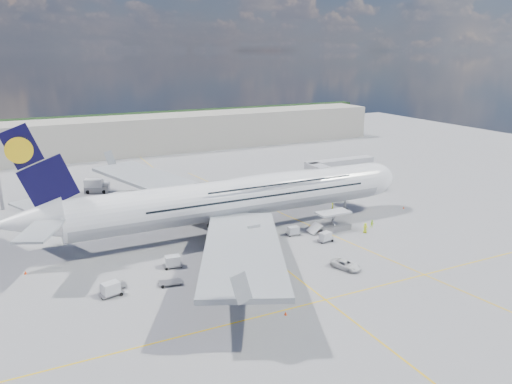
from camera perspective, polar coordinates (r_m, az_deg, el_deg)
name	(u,v)px	position (r m, az deg, el deg)	size (l,w,h in m)	color
ground	(261,250)	(86.92, 0.52, -6.64)	(300.00, 300.00, 0.00)	gray
taxi_line_main	(261,250)	(86.92, 0.52, -6.64)	(0.25, 220.00, 0.01)	yellow
taxi_line_cross	(325,300)	(71.32, 7.93, -12.10)	(120.00, 0.25, 0.01)	yellow
taxi_line_diag	(300,221)	(101.48, 5.06, -3.34)	(0.25, 100.00, 0.01)	yellow
airliner	(238,197)	(93.27, -2.09, -0.59)	(77.26, 79.15, 23.71)	white
jet_bridge	(335,169)	(116.76, 9.01, 2.58)	(18.80, 12.10, 8.50)	#B7B7BC
cargo_loader	(332,224)	(96.94, 8.68, -3.62)	(8.53, 3.20, 3.67)	silver
terminal	(133,135)	(172.74, -13.88, 6.31)	(180.00, 16.00, 12.00)	#B2AD9E
tree_line	(200,119)	(226.88, -6.44, 8.34)	(160.00, 6.00, 8.00)	#193814
dolly_row_a	(114,285)	(76.60, -15.93, -10.22)	(3.63, 2.37, 0.49)	gray
dolly_row_b	(173,261)	(80.97, -9.51, -7.82)	(3.24, 1.99, 1.94)	gray
dolly_row_c	(170,282)	(75.71, -9.76, -10.13)	(3.62, 2.35, 0.49)	gray
dolly_back	(111,289)	(74.06, -16.25, -10.58)	(3.50, 2.46, 2.01)	gray
dolly_nose_far	(325,237)	(91.06, 7.94, -5.08)	(3.08, 2.11, 1.78)	gray
dolly_nose_near	(293,231)	(93.54, 4.29, -4.43)	(2.70, 1.50, 1.68)	gray
baggage_tug	(249,250)	(84.83, -0.81, -6.63)	(2.99, 1.43, 1.85)	silver
catering_truck_inner	(129,201)	(111.50, -14.31, -1.01)	(6.72, 2.92, 3.93)	gray
catering_truck_outer	(97,186)	(126.70, -17.76, 0.62)	(6.34, 4.15, 3.50)	gray
service_van	(346,265)	(80.76, 10.23, -8.19)	(2.32, 5.02, 1.40)	silver
crew_nose	(333,207)	(108.41, 8.75, -1.67)	(0.70, 0.46, 1.91)	#E3FF1A
crew_loader	(372,224)	(99.68, 13.14, -3.58)	(0.78, 0.61, 1.61)	#B7F619
crew_wing	(226,277)	(75.22, -3.48, -9.65)	(1.06, 0.44, 1.81)	#BBFF1A
crew_van	(365,228)	(96.60, 12.38, -4.04)	(0.98, 0.64, 2.00)	#E5FD1A
crew_tug	(271,252)	(83.73, 1.69, -6.89)	(1.15, 0.66, 1.78)	#B1E518
cone_nose	(404,207)	(113.67, 16.52, -1.70)	(0.43, 0.43, 0.54)	#F43D0C
cone_wing_left_inner	(136,215)	(106.74, -13.53, -2.61)	(0.44, 0.44, 0.56)	#F43D0C
cone_wing_left_outer	(147,198)	(118.96, -12.36, -0.62)	(0.46, 0.46, 0.58)	#F43D0C
cone_wing_right_inner	(210,269)	(79.38, -5.34, -8.75)	(0.48, 0.48, 0.61)	#F43D0C
cone_wing_right_outer	(286,313)	(67.03, 3.41, -13.68)	(0.39, 0.39, 0.50)	#F43D0C
cone_tail	(25,272)	(85.70, -24.86, -8.35)	(0.44, 0.44, 0.56)	#F43D0C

